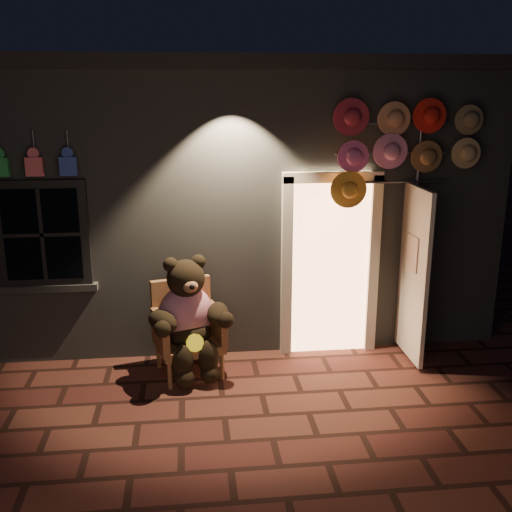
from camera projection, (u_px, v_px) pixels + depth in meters
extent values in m
plane|color=#572B21|center=(225.00, 418.00, 5.84)|extent=(60.00, 60.00, 0.00)
cube|color=slate|center=(207.00, 186.00, 9.22)|extent=(7.00, 5.00, 3.30)
cube|color=black|center=(205.00, 68.00, 8.75)|extent=(7.30, 5.30, 0.16)
cube|color=black|center=(43.00, 234.00, 6.61)|extent=(1.00, 0.10, 1.20)
cube|color=black|center=(42.00, 234.00, 6.58)|extent=(0.82, 0.06, 1.02)
cube|color=slate|center=(48.00, 288.00, 6.78)|extent=(1.10, 0.14, 0.08)
cube|color=#FFAE72|center=(329.00, 267.00, 7.11)|extent=(0.92, 0.10, 2.10)
cube|color=beige|center=(287.00, 269.00, 7.02)|extent=(0.12, 0.12, 2.20)
cube|color=beige|center=(373.00, 267.00, 7.13)|extent=(0.12, 0.12, 2.20)
cube|color=beige|center=(333.00, 177.00, 6.78)|extent=(1.16, 0.12, 0.12)
cube|color=beige|center=(414.00, 274.00, 6.85)|extent=(0.05, 0.80, 2.00)
cube|color=green|center=(0.00, 167.00, 6.29)|extent=(0.18, 0.07, 0.20)
cube|color=#E35D65|center=(35.00, 167.00, 6.33)|extent=(0.18, 0.07, 0.20)
cylinder|color=#59595E|center=(34.00, 142.00, 6.32)|extent=(0.02, 0.02, 0.25)
cube|color=#2E44A1|center=(68.00, 166.00, 6.37)|extent=(0.18, 0.07, 0.20)
cylinder|color=#59595E|center=(68.00, 142.00, 6.36)|extent=(0.02, 0.02, 0.25)
cube|color=#9C643C|center=(189.00, 344.00, 6.65)|extent=(0.82, 0.79, 0.10)
cube|color=#9C643C|center=(181.00, 307.00, 6.82)|extent=(0.68, 0.25, 0.68)
cube|color=#9C643C|center=(160.00, 333.00, 6.47)|extent=(0.23, 0.58, 0.39)
cube|color=#9C643C|center=(217.00, 324.00, 6.70)|extent=(0.23, 0.58, 0.39)
cylinder|color=#9C643C|center=(170.00, 375.00, 6.36)|extent=(0.05, 0.05, 0.31)
cylinder|color=#9C643C|center=(222.00, 366.00, 6.57)|extent=(0.05, 0.05, 0.31)
cylinder|color=#9C643C|center=(159.00, 355.00, 6.85)|extent=(0.05, 0.05, 0.31)
cylinder|color=#9C643C|center=(207.00, 347.00, 7.05)|extent=(0.05, 0.05, 0.31)
ellipsoid|color=#CF1645|center=(186.00, 314.00, 6.59)|extent=(0.72, 0.63, 0.64)
ellipsoid|color=black|center=(188.00, 332.00, 6.58)|extent=(0.60, 0.54, 0.30)
sphere|color=black|center=(186.00, 278.00, 6.44)|extent=(0.51, 0.51, 0.41)
sphere|color=black|center=(171.00, 265.00, 6.36)|extent=(0.16, 0.16, 0.16)
sphere|color=black|center=(198.00, 262.00, 6.47)|extent=(0.16, 0.16, 0.16)
ellipsoid|color=#906441|center=(191.00, 287.00, 6.28)|extent=(0.19, 0.15, 0.13)
ellipsoid|color=black|center=(163.00, 321.00, 6.30)|extent=(0.43, 0.48, 0.23)
ellipsoid|color=black|center=(218.00, 314.00, 6.52)|extent=(0.27, 0.44, 0.23)
ellipsoid|color=black|center=(182.00, 362.00, 6.35)|extent=(0.23, 0.23, 0.40)
ellipsoid|color=black|center=(208.00, 358.00, 6.45)|extent=(0.23, 0.23, 0.40)
sphere|color=black|center=(184.00, 378.00, 6.34)|extent=(0.22, 0.22, 0.22)
sphere|color=black|center=(210.00, 374.00, 6.44)|extent=(0.22, 0.22, 0.22)
cylinder|color=yellow|center=(195.00, 343.00, 6.34)|extent=(0.21, 0.13, 0.19)
cylinder|color=#59595E|center=(414.00, 232.00, 7.01)|extent=(0.04, 0.04, 2.95)
cylinder|color=#59595E|center=(394.00, 123.00, 6.61)|extent=(1.31, 0.03, 0.03)
cylinder|color=#59595E|center=(392.00, 153.00, 6.70)|extent=(1.31, 0.03, 0.03)
cylinder|color=#59595E|center=(390.00, 182.00, 6.79)|extent=(1.31, 0.03, 0.03)
cylinder|color=#A72736|center=(352.00, 119.00, 6.49)|extent=(0.37, 0.11, 0.37)
cylinder|color=tan|center=(392.00, 119.00, 6.51)|extent=(0.37, 0.11, 0.37)
cylinder|color=red|center=(431.00, 118.00, 6.52)|extent=(0.37, 0.11, 0.37)
cylinder|color=olive|center=(467.00, 118.00, 6.63)|extent=(0.37, 0.11, 0.37)
cylinder|color=pink|center=(351.00, 154.00, 6.56)|extent=(0.37, 0.11, 0.37)
cylinder|color=pink|center=(390.00, 154.00, 6.58)|extent=(0.37, 0.11, 0.37)
cylinder|color=olive|center=(426.00, 153.00, 6.68)|extent=(0.37, 0.11, 0.37)
cylinder|color=tan|center=(465.00, 153.00, 6.70)|extent=(0.37, 0.11, 0.37)
cylinder|color=#FFAB35|center=(350.00, 189.00, 6.64)|extent=(0.37, 0.11, 0.37)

